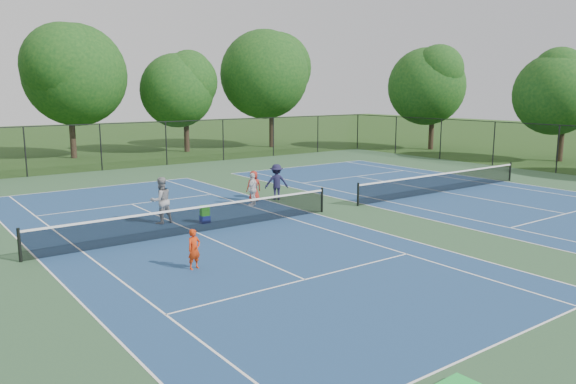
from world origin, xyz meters
TOP-DOWN VIEW (x-y plane):
  - ground at (0.00, 0.00)m, footprint 140.00×140.00m
  - court_pad at (0.00, 0.00)m, footprint 36.00×36.00m
  - tennis_court_left at (-7.00, 0.00)m, footprint 12.00×23.83m
  - tennis_court_right at (7.00, 0.00)m, footprint 12.00×23.83m
  - perimeter_fence at (0.00, 0.00)m, footprint 36.08×36.08m
  - tree_back_b at (-4.00, 26.00)m, footprint 7.60×7.60m
  - tree_back_c at (5.00, 25.00)m, footprint 6.00×6.00m
  - tree_back_d at (13.00, 24.00)m, footprint 7.80×7.80m
  - tree_side_e at (23.00, 14.00)m, footprint 6.60×6.60m
  - tree_side_f at (24.00, 3.00)m, footprint 5.80×5.80m
  - child_player at (-9.00, -3.73)m, footprint 0.48×0.37m
  - instructor at (-7.41, 2.14)m, footprint 0.94×0.75m
  - bystander_a at (-2.66, 2.94)m, footprint 0.93×0.77m
  - bystander_b at (-1.04, 3.38)m, footprint 1.27×1.07m
  - bystander_c at (-2.11, 3.69)m, footprint 0.78×0.58m
  - ball_crate at (-6.02, 1.20)m, footprint 0.35×0.31m
  - ball_hopper at (-6.02, 1.20)m, footprint 0.36×0.32m

SIDE VIEW (x-z plane):
  - ground at x=0.00m, z-range 0.00..0.00m
  - court_pad at x=0.00m, z-range 0.00..0.01m
  - tennis_court_left at x=-7.00m, z-range -0.44..0.63m
  - tennis_court_right at x=7.00m, z-range -0.44..0.63m
  - ball_crate at x=-6.02m, z-range 0.00..0.30m
  - ball_hopper at x=-6.02m, z-range 0.30..0.69m
  - child_player at x=-9.00m, z-range 0.00..1.20m
  - bystander_c at x=-2.11m, z-range 0.00..1.45m
  - bystander_a at x=-2.66m, z-range 0.00..1.49m
  - bystander_b at x=-1.04m, z-range 0.00..1.71m
  - instructor at x=-7.41m, z-range 0.00..1.83m
  - perimeter_fence at x=0.00m, z-range 0.09..3.11m
  - tree_side_f at x=24.00m, z-range 1.19..9.31m
  - tree_back_c at x=5.00m, z-range 1.28..9.68m
  - tree_side_e at x=23.00m, z-range 1.37..10.25m
  - tree_back_b at x=-4.00m, z-range 1.58..11.61m
  - tree_back_d at x=13.00m, z-range 1.64..12.01m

